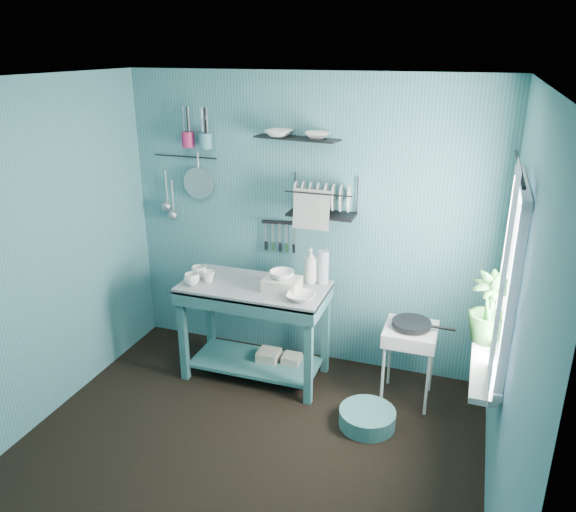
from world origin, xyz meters
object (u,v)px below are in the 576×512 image
(colander, at_px, (199,183))
(work_counter, at_px, (255,331))
(wash_tub, at_px, (282,284))
(soap_bottle, at_px, (311,265))
(storage_tin_small, at_px, (292,365))
(mug_mid, at_px, (209,276))
(water_bottle, at_px, (323,267))
(potted_plant, at_px, (489,308))
(frying_pan, at_px, (412,323))
(hotplate_stand, at_px, (408,364))
(storage_tin_large, at_px, (269,362))
(dish_rack, at_px, (322,196))
(mug_right, at_px, (199,272))
(utensil_cup_teal, at_px, (205,141))
(utensil_cup_magenta, at_px, (188,139))
(mug_left, at_px, (192,279))
(floor_basin, at_px, (367,418))

(colander, bearing_deg, work_counter, -32.32)
(wash_tub, distance_m, soap_bottle, 0.30)
(storage_tin_small, bearing_deg, mug_mid, -168.37)
(water_bottle, xyz_separation_m, potted_plant, (1.28, -0.54, 0.08))
(wash_tub, bearing_deg, mug_mid, -176.37)
(frying_pan, bearing_deg, hotplate_stand, 0.00)
(frying_pan, distance_m, potted_plant, 0.76)
(storage_tin_large, bearing_deg, frying_pan, 0.86)
(dish_rack, xyz_separation_m, colander, (-1.15, 0.08, 0.00))
(mug_mid, distance_m, soap_bottle, 0.85)
(mug_right, height_order, soap_bottle, soap_bottle)
(frying_pan, xyz_separation_m, potted_plant, (0.52, -0.39, 0.39))
(soap_bottle, bearing_deg, potted_plant, -20.80)
(utensil_cup_teal, bearing_deg, water_bottle, -9.50)
(work_counter, height_order, frying_pan, work_counter)
(utensil_cup_magenta, bearing_deg, storage_tin_large, -22.66)
(mug_right, distance_m, water_bottle, 1.05)
(utensil_cup_teal, bearing_deg, mug_mid, -66.42)
(mug_left, xyz_separation_m, potted_plant, (2.28, -0.16, 0.17))
(hotplate_stand, bearing_deg, water_bottle, 167.70)
(utensil_cup_magenta, bearing_deg, soap_bottle, -9.92)
(soap_bottle, bearing_deg, colander, 168.04)
(mug_right, bearing_deg, frying_pan, 2.18)
(mug_mid, xyz_separation_m, potted_plant, (2.18, -0.26, 0.18))
(wash_tub, height_order, floor_basin, wash_tub)
(soap_bottle, relative_size, potted_plant, 0.62)
(storage_tin_large, bearing_deg, work_counter, -153.43)
(colander, bearing_deg, dish_rack, -3.99)
(work_counter, distance_m, storage_tin_large, 0.33)
(potted_plant, relative_size, storage_tin_small, 2.39)
(wash_tub, distance_m, colander, 1.23)
(utensil_cup_magenta, height_order, storage_tin_small, utensil_cup_magenta)
(colander, relative_size, storage_tin_large, 1.27)
(floor_basin, bearing_deg, mug_mid, 167.39)
(utensil_cup_teal, bearing_deg, mug_left, -79.69)
(water_bottle, height_order, potted_plant, potted_plant)
(work_counter, distance_m, hotplate_stand, 1.28)
(dish_rack, height_order, colander, dish_rack)
(mug_mid, distance_m, potted_plant, 2.20)
(mug_mid, bearing_deg, water_bottle, 17.28)
(storage_tin_large, bearing_deg, colander, 153.96)
(utensil_cup_teal, distance_m, colander, 0.40)
(water_bottle, relative_size, dish_rack, 0.51)
(mug_right, bearing_deg, utensil_cup_teal, 101.56)
(wash_tub, relative_size, hotplate_stand, 0.44)
(work_counter, relative_size, utensil_cup_magenta, 9.19)
(mug_left, xyz_separation_m, water_bottle, (1.00, 0.38, 0.09))
(storage_tin_small, bearing_deg, storage_tin_large, -171.47)
(water_bottle, bearing_deg, utensil_cup_magenta, 171.73)
(wash_tub, bearing_deg, water_bottle, 41.63)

